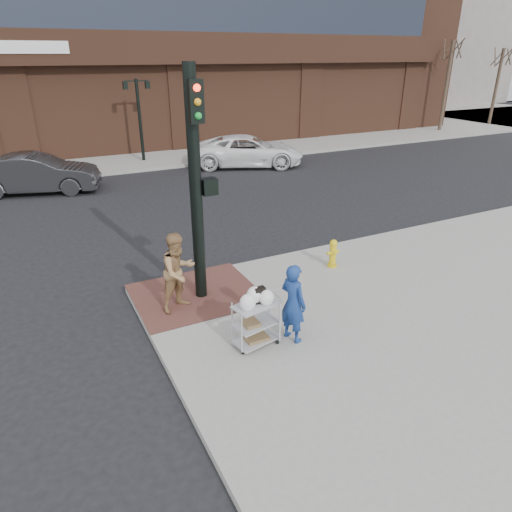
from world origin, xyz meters
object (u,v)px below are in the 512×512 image
traffic_signal_pole (197,182)px  pedestrian_tan (178,272)px  lamp_post (139,111)px  minivan_white (248,151)px  utility_cart (256,320)px  fire_hydrant (333,253)px  sedan_dark (37,174)px  woman_blue (293,303)px

traffic_signal_pole → pedestrian_tan: traffic_signal_pole is taller
lamp_post → minivan_white: 5.86m
utility_cart → fire_hydrant: 4.05m
traffic_signal_pole → sedan_dark: size_ratio=1.03×
woman_blue → fire_hydrant: 3.59m
pedestrian_tan → fire_hydrant: bearing=-18.6°
fire_hydrant → utility_cart: bearing=-146.6°
traffic_signal_pole → minivan_white: bearing=59.7°
lamp_post → pedestrian_tan: bearing=-101.3°
woman_blue → minivan_white: bearing=-40.1°
woman_blue → fire_hydrant: size_ratio=2.11×
minivan_white → woman_blue: bearing=-179.0°
sedan_dark → woman_blue: bearing=-148.6°
pedestrian_tan → utility_cart: pedestrian_tan is taller
pedestrian_tan → utility_cart: (0.85, -1.99, -0.33)m
fire_hydrant → lamp_post: bearing=94.2°
woman_blue → traffic_signal_pole: bearing=3.9°
sedan_dark → minivan_white: 9.87m
minivan_white → utility_cart: bearing=178.4°
lamp_post → minivan_white: bearing=-34.4°
minivan_white → fire_hydrant: bearing=-172.1°
woman_blue → sedan_dark: 14.49m
lamp_post → sedan_dark: lamp_post is taller
minivan_white → utility_cart: size_ratio=4.65×
woman_blue → pedestrian_tan: (-1.56, 2.14, 0.08)m
woman_blue → sedan_dark: woman_blue is taller
lamp_post → minivan_white: (4.59, -3.14, -1.85)m
pedestrian_tan → minivan_white: 14.57m
traffic_signal_pole → woman_blue: bearing=-68.9°
traffic_signal_pole → pedestrian_tan: size_ratio=2.86×
fire_hydrant → sedan_dark: bearing=118.8°
pedestrian_tan → sedan_dark: 12.06m
traffic_signal_pole → utility_cart: (0.23, -2.28, -2.14)m
woman_blue → sedan_dark: (-3.74, 14.00, -0.15)m
sedan_dark → lamp_post: bearing=-38.7°
minivan_white → fire_hydrant: (-3.46, -12.14, -0.23)m
lamp_post → traffic_signal_pole: traffic_signal_pole is taller
pedestrian_tan → fire_hydrant: (4.22, 0.24, -0.49)m
sedan_dark → utility_cart: (3.02, -13.85, -0.11)m
utility_cart → fire_hydrant: size_ratio=1.57×
traffic_signal_pole → fire_hydrant: 4.27m
traffic_signal_pole → woman_blue: 3.22m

